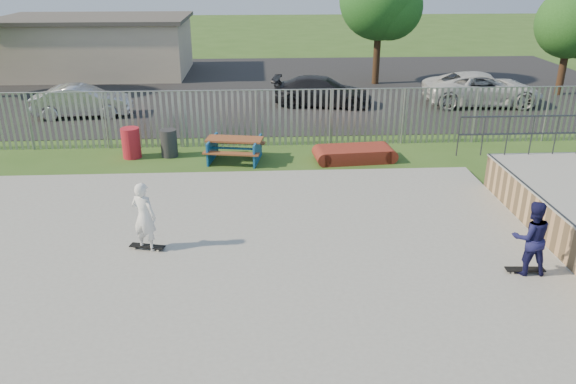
{
  "coord_description": "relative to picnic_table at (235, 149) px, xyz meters",
  "views": [
    {
      "loc": [
        1.07,
        -10.12,
        6.15
      ],
      "look_at": [
        1.73,
        2.0,
        1.1
      ],
      "focal_mm": 35.0,
      "sensor_mm": 36.0,
      "label": 1
    }
  ],
  "objects": [
    {
      "name": "ground",
      "position": [
        -0.28,
        -7.44,
        -0.39
      ],
      "size": [
        120.0,
        120.0,
        0.0
      ],
      "primitive_type": "plane",
      "color": "#33571E",
      "rests_on": "ground"
    },
    {
      "name": "concrete_slab",
      "position": [
        -0.28,
        -7.44,
        -0.31
      ],
      "size": [
        15.0,
        12.0,
        0.15
      ],
      "primitive_type": "cube",
      "color": "gray",
      "rests_on": "ground"
    },
    {
      "name": "fence",
      "position": [
        0.72,
        -2.86,
        0.61
      ],
      "size": [
        26.04,
        16.02,
        2.0
      ],
      "color": "gray",
      "rests_on": "ground"
    },
    {
      "name": "picnic_table",
      "position": [
        0.0,
        0.0,
        0.0
      ],
      "size": [
        2.04,
        1.78,
        0.76
      ],
      "rotation": [
        0.0,
        0.0,
        -0.17
      ],
      "color": "brown",
      "rests_on": "ground"
    },
    {
      "name": "funbox",
      "position": [
        3.93,
        -0.2,
        -0.17
      ],
      "size": [
        2.3,
        1.3,
        0.44
      ],
      "rotation": [
        0.0,
        0.0,
        0.09
      ],
      "color": "maroon",
      "rests_on": "ground"
    },
    {
      "name": "trash_bin_red",
      "position": [
        -3.45,
        0.51,
        0.12
      ],
      "size": [
        0.61,
        0.61,
        1.01
      ],
      "primitive_type": "cylinder",
      "color": "#B01B28",
      "rests_on": "ground"
    },
    {
      "name": "trash_bin_grey",
      "position": [
        -2.21,
        0.56,
        0.07
      ],
      "size": [
        0.55,
        0.55,
        0.92
      ],
      "primitive_type": "cylinder",
      "color": "#29292C",
      "rests_on": "ground"
    },
    {
      "name": "parking_lot",
      "position": [
        -0.28,
        11.56,
        -0.38
      ],
      "size": [
        40.0,
        18.0,
        0.02
      ],
      "primitive_type": "cube",
      "color": "black",
      "rests_on": "ground"
    },
    {
      "name": "car_silver",
      "position": [
        -6.54,
        5.93,
        0.28
      ],
      "size": [
        4.06,
        1.72,
        1.3
      ],
      "primitive_type": "imported",
      "rotation": [
        0.0,
        0.0,
        1.66
      ],
      "color": "#BABABF",
      "rests_on": "parking_lot"
    },
    {
      "name": "car_dark",
      "position": [
        3.68,
        7.28,
        0.28
      ],
      "size": [
        4.69,
        2.56,
        1.29
      ],
      "primitive_type": "imported",
      "rotation": [
        0.0,
        0.0,
        1.39
      ],
      "color": "black",
      "rests_on": "parking_lot"
    },
    {
      "name": "car_white",
      "position": [
        10.92,
        7.04,
        0.35
      ],
      "size": [
        5.31,
        2.65,
        1.45
      ],
      "primitive_type": "imported",
      "rotation": [
        0.0,
        0.0,
        1.52
      ],
      "color": "silver",
      "rests_on": "parking_lot"
    },
    {
      "name": "building",
      "position": [
        -8.28,
        15.56,
        1.22
      ],
      "size": [
        10.4,
        6.4,
        3.2
      ],
      "color": "beige",
      "rests_on": "ground"
    },
    {
      "name": "tree_right",
      "position": [
        15.5,
        8.92,
        2.97
      ],
      "size": [
        3.24,
        3.24,
        5.0
      ],
      "color": "#3F2819",
      "rests_on": "ground"
    },
    {
      "name": "skateboard_a",
      "position": [
        6.25,
        -7.75,
        -0.2
      ],
      "size": [
        0.81,
        0.25,
        0.08
      ],
      "rotation": [
        0.0,
        0.0,
        -0.06
      ],
      "color": "black",
      "rests_on": "concrete_slab"
    },
    {
      "name": "skateboard_b",
      "position": [
        -1.75,
        -6.3,
        -0.2
      ],
      "size": [
        0.82,
        0.39,
        0.08
      ],
      "rotation": [
        0.0,
        0.0,
        -0.25
      ],
      "color": "black",
      "rests_on": "concrete_slab"
    },
    {
      "name": "skater_navy",
      "position": [
        6.25,
        -7.75,
        0.56
      ],
      "size": [
        0.81,
        0.64,
        1.59
      ],
      "primitive_type": "imported",
      "rotation": [
        0.0,
        0.0,
        3.08
      ],
      "color": "#161646",
      "rests_on": "concrete_slab"
    },
    {
      "name": "skater_white",
      "position": [
        -1.75,
        -6.3,
        0.56
      ],
      "size": [
        0.68,
        0.58,
        1.59
      ],
      "primitive_type": "imported",
      "rotation": [
        0.0,
        0.0,
        2.72
      ],
      "color": "white",
      "rests_on": "concrete_slab"
    }
  ]
}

